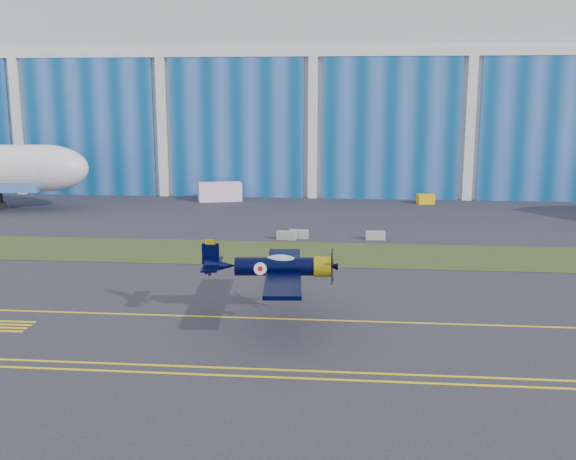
{
  "coord_description": "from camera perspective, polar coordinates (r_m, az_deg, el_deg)",
  "views": [
    {
      "loc": [
        5.55,
        -47.76,
        14.72
      ],
      "look_at": [
        0.76,
        3.1,
        4.45
      ],
      "focal_mm": 42.0,
      "sensor_mm": 36.0,
      "label": 1
    }
  ],
  "objects": [
    {
      "name": "ground",
      "position": [
        50.28,
        -1.2,
        -5.66
      ],
      "size": [
        260.0,
        260.0,
        0.0
      ],
      "primitive_type": "plane",
      "color": "#2E2C38",
      "rests_on": "ground"
    },
    {
      "name": "grass_median",
      "position": [
        63.72,
        0.23,
        -1.97
      ],
      "size": [
        260.0,
        10.0,
        0.02
      ],
      "primitive_type": "cube",
      "color": "#475128",
      "rests_on": "ground"
    },
    {
      "name": "hangar",
      "position": [
        119.67,
        2.77,
        11.47
      ],
      "size": [
        220.0,
        45.7,
        30.0
      ],
      "color": "silver",
      "rests_on": "ground"
    },
    {
      "name": "taxiway_centreline",
      "position": [
        45.56,
        -1.93,
        -7.48
      ],
      "size": [
        200.0,
        0.2,
        0.02
      ],
      "primitive_type": "cube",
      "color": "yellow",
      "rests_on": "ground"
    },
    {
      "name": "edge_line_near",
      "position": [
        36.79,
        -3.84,
        -12.24
      ],
      "size": [
        80.0,
        0.2,
        0.02
      ],
      "primitive_type": "cube",
      "color": "yellow",
      "rests_on": "ground"
    },
    {
      "name": "edge_line_far",
      "position": [
        37.69,
        -3.6,
        -11.63
      ],
      "size": [
        80.0,
        0.2,
        0.02
      ],
      "primitive_type": "cube",
      "color": "yellow",
      "rests_on": "ground"
    },
    {
      "name": "warbird",
      "position": [
        43.51,
        -1.11,
        -3.1
      ],
      "size": [
        10.75,
        12.59,
        3.5
      ],
      "rotation": [
        0.0,
        0.0,
        0.09
      ],
      "color": "black",
      "rests_on": "ground"
    },
    {
      "name": "shipping_container",
      "position": [
        95.65,
        -5.78,
        3.24
      ],
      "size": [
        6.43,
        4.05,
        2.6
      ],
      "primitive_type": "cube",
      "rotation": [
        0.0,
        0.0,
        0.3
      ],
      "color": "#F9C8F6",
      "rests_on": "ground"
    },
    {
      "name": "tug",
      "position": [
        94.62,
        11.57,
        2.58
      ],
      "size": [
        2.48,
        1.82,
        1.31
      ],
      "primitive_type": "cube",
      "rotation": [
        0.0,
        0.0,
        0.2
      ],
      "color": "#F6B40B",
      "rests_on": "ground"
    },
    {
      "name": "barrier_a",
      "position": [
        69.64,
        -0.13,
        -0.46
      ],
      "size": [
        2.06,
        0.85,
        0.9
      ],
      "primitive_type": "cube",
      "rotation": [
        0.0,
        0.0,
        -0.13
      ],
      "color": "gray",
      "rests_on": "ground"
    },
    {
      "name": "barrier_b",
      "position": [
        70.32,
        0.92,
        -0.35
      ],
      "size": [
        2.05,
        0.78,
        0.9
      ],
      "primitive_type": "cube",
      "rotation": [
        0.0,
        0.0,
        -0.09
      ],
      "color": "gray",
      "rests_on": "ground"
    },
    {
      "name": "barrier_c",
      "position": [
        70.18,
        7.43,
        -0.47
      ],
      "size": [
        2.02,
        0.66,
        0.9
      ],
      "primitive_type": "cube",
      "rotation": [
        0.0,
        0.0,
        0.03
      ],
      "color": "#A09C8F",
      "rests_on": "ground"
    }
  ]
}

